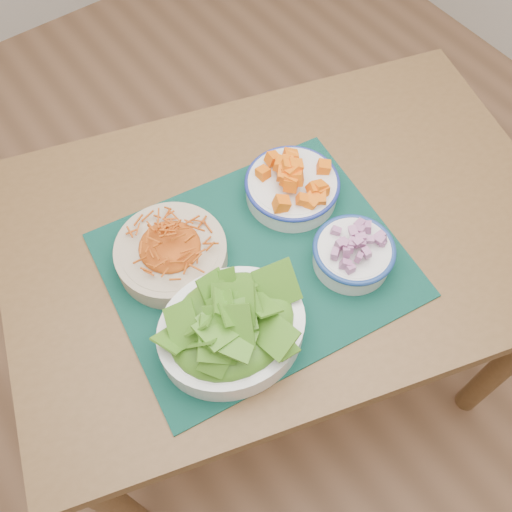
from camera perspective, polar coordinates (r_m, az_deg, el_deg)
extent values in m
plane|color=#A3724F|center=(1.79, 1.35, -13.53)|extent=(4.00, 4.00, 0.00)
cube|color=brown|center=(1.16, 2.84, 2.21)|extent=(1.29, 1.04, 0.04)
cylinder|color=brown|center=(1.40, -13.93, -22.92)|extent=(0.06, 0.06, 0.71)
cylinder|color=brown|center=(1.58, 24.06, -9.42)|extent=(0.06, 0.06, 0.71)
cylinder|color=brown|center=(1.64, -18.48, -1.26)|extent=(0.06, 0.06, 0.71)
cylinder|color=brown|center=(1.79, 13.86, 8.04)|extent=(0.06, 0.06, 0.71)
cube|color=black|center=(1.10, 0.00, -0.85)|extent=(0.60, 0.52, 0.00)
cylinder|color=#BFAD8E|center=(1.09, -8.44, 0.17)|extent=(0.27, 0.27, 0.05)
ellipsoid|color=#CC5714|center=(1.06, -8.70, 1.24)|extent=(0.19, 0.19, 0.03)
cylinder|color=silver|center=(1.17, 3.60, 6.76)|extent=(0.23, 0.23, 0.05)
torus|color=navy|center=(1.16, 3.65, 7.34)|extent=(0.19, 0.19, 0.01)
ellipsoid|color=orange|center=(1.14, 3.73, 8.15)|extent=(0.17, 0.17, 0.04)
ellipsoid|color=#2E6B13|center=(0.95, -2.55, -6.20)|extent=(0.23, 0.20, 0.06)
cylinder|color=silver|center=(1.09, 9.64, 0.09)|extent=(0.17, 0.17, 0.05)
torus|color=navy|center=(1.08, 9.80, 0.68)|extent=(0.16, 0.16, 0.01)
ellipsoid|color=#761052|center=(1.06, 9.95, 1.21)|extent=(0.13, 0.13, 0.03)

